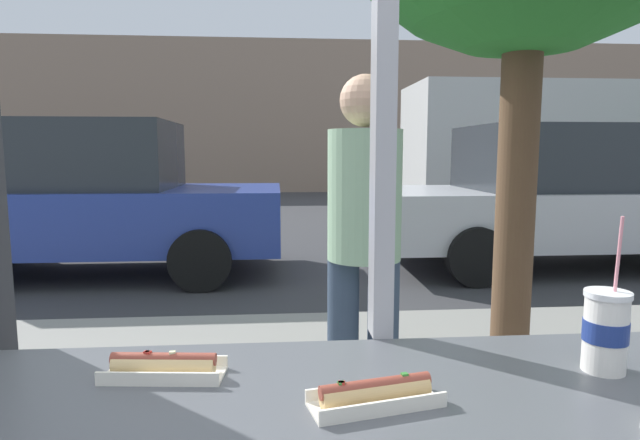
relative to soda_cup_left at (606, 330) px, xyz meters
The scene contains 10 objects.
ground_plane 8.26m from the soda_cup_left, 92.95° to the left, with size 60.00×60.00×0.00m, color #38383A.
sidewalk_strip 2.08m from the soda_cup_left, 103.32° to the left, with size 16.00×2.80×0.11m, color gray.
building_facade_far 18.50m from the soda_cup_left, 91.31° to the left, with size 28.00×1.20×5.30m, color gray.
soda_cup_left is the anchor object (origin of this frame).
hotdog_tray_near 0.52m from the soda_cup_left, 167.23° to the right, with size 0.25×0.14×0.05m.
hotdog_tray_far 0.92m from the soda_cup_left, behind, with size 0.25×0.12×0.05m.
parked_car_blue 5.98m from the soda_cup_left, 118.59° to the left, with size 4.30×1.95×1.76m.
parked_car_silver 5.96m from the soda_cup_left, 61.75° to the left, with size 4.50×2.04×1.73m.
box_truck 11.41m from the soda_cup_left, 61.59° to the left, with size 6.77×2.44×2.81m.
pedestrian 1.28m from the soda_cup_left, 103.72° to the left, with size 0.32×0.32×1.63m.
Camera 1 is at (-0.26, -1.20, 1.41)m, focal length 29.82 mm.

